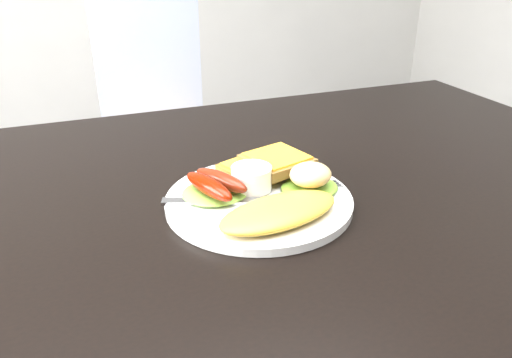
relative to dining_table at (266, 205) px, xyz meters
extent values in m
cube|color=black|center=(0.00, 0.00, 0.00)|extent=(1.20, 0.80, 0.04)
cube|color=#AA7D5B|center=(0.05, 1.05, -0.28)|extent=(0.37, 0.37, 0.04)
imported|color=navy|center=(-0.34, 0.48, 0.06)|extent=(0.58, 0.39, 1.57)
cylinder|color=white|center=(-0.02, -0.03, 0.03)|extent=(0.23, 0.23, 0.01)
ellipsoid|color=#63A139|center=(-0.07, -0.01, 0.04)|extent=(0.09, 0.08, 0.01)
ellipsoid|color=#589522|center=(0.05, -0.04, 0.04)|extent=(0.09, 0.08, 0.01)
ellipsoid|color=gold|center=(-0.02, -0.09, 0.04)|extent=(0.17, 0.10, 0.02)
ellipsoid|color=#710801|center=(-0.08, -0.02, 0.05)|extent=(0.05, 0.09, 0.02)
ellipsoid|color=maroon|center=(-0.06, -0.01, 0.05)|extent=(0.06, 0.09, 0.02)
cylinder|color=white|center=(-0.02, -0.01, 0.05)|extent=(0.06, 0.06, 0.03)
cube|color=brown|center=(0.00, 0.03, 0.04)|extent=(0.10, 0.10, 0.01)
cube|color=olive|center=(0.02, 0.02, 0.05)|extent=(0.10, 0.10, 0.01)
ellipsoid|color=#F7F5AD|center=(0.04, -0.04, 0.06)|extent=(0.06, 0.06, 0.03)
cube|color=#ADAFB7|center=(-0.06, -0.03, 0.03)|extent=(0.17, 0.07, 0.00)
camera|label=1|loc=(-0.22, -0.54, 0.32)|focal=35.00mm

